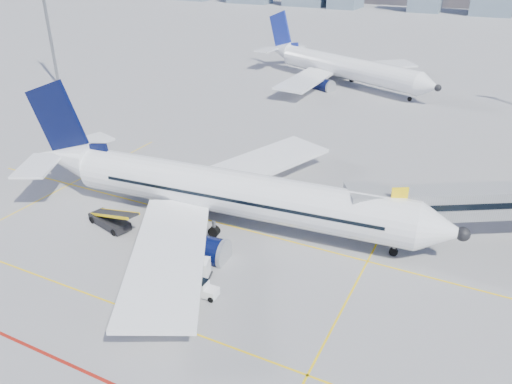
# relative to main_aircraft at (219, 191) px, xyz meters

# --- Properties ---
(ground) EXTENTS (420.00, 420.00, 0.00)m
(ground) POSITION_rel_main_aircraft_xyz_m (0.81, -8.47, -3.22)
(ground) COLOR gray
(ground) RESTS_ON ground
(apron_markings) EXTENTS (90.00, 35.12, 0.01)m
(apron_markings) POSITION_rel_main_aircraft_xyz_m (0.23, -12.38, -3.21)
(apron_markings) COLOR yellow
(apron_markings) RESTS_ON ground
(jet_bridge) EXTENTS (23.55, 15.78, 6.30)m
(jet_bridge) POSITION_rel_main_aircraft_xyz_m (24.32, 8.44, 0.53)
(jet_bridge) COLOR gray
(jet_bridge) RESTS_ON ground
(floodlight_mast_nw) EXTENTS (3.20, 0.61, 25.45)m
(floodlight_mast_nw) POSITION_rel_main_aircraft_xyz_m (-54.19, 31.53, 10.37)
(floodlight_mast_nw) COLOR slate
(floodlight_mast_nw) RESTS_ON ground
(main_aircraft) EXTENTS (43.86, 38.17, 12.81)m
(main_aircraft) POSITION_rel_main_aircraft_xyz_m (0.00, 0.00, 0.00)
(main_aircraft) COLOR white
(main_aircraft) RESTS_ON ground
(second_aircraft) EXTENTS (40.10, 33.82, 12.39)m
(second_aircraft) POSITION_rel_main_aircraft_xyz_m (-6.40, 56.97, 0.00)
(second_aircraft) COLOR white
(second_aircraft) RESTS_ON ground
(baggage_tug) EXTENTS (1.92, 1.19, 1.31)m
(baggage_tug) POSITION_rel_main_aircraft_xyz_m (4.91, -10.61, -2.59)
(baggage_tug) COLOR white
(baggage_tug) RESTS_ON ground
(cargo_dolly) EXTENTS (3.53, 2.33, 1.78)m
(cargo_dolly) POSITION_rel_main_aircraft_xyz_m (2.70, -9.15, -2.24)
(cargo_dolly) COLOR black
(cargo_dolly) RESTS_ON ground
(belt_loader) EXTENTS (6.78, 3.10, 2.72)m
(belt_loader) POSITION_rel_main_aircraft_xyz_m (-8.63, -5.68, -2.51)
(belt_loader) COLOR black
(belt_loader) RESTS_ON ground
(ramp_worker) EXTENTS (0.62, 0.77, 1.83)m
(ramp_worker) POSITION_rel_main_aircraft_xyz_m (4.92, -12.21, -2.30)
(ramp_worker) COLOR yellow
(ramp_worker) RESTS_ON ground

